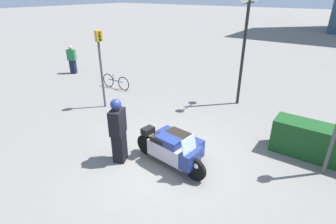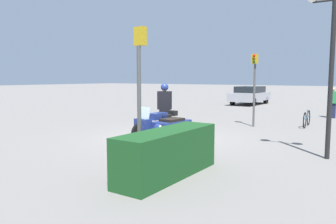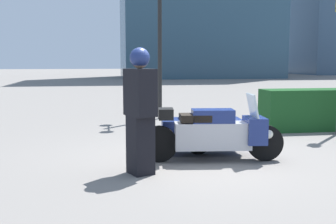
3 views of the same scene
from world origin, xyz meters
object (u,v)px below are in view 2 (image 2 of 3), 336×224
twin_lamp_post (333,31)px  parked_car_background (250,95)px  traffic_light_near (140,77)px  pedestrian_bystander (332,103)px  traffic_light_far (254,79)px  bicycle_parked (307,119)px  hedge_bush_curbside (168,153)px  police_motorcycle (163,126)px  officer_rider (165,106)px

twin_lamp_post → parked_car_background: size_ratio=0.95×
traffic_light_near → pedestrian_bystander: (-13.27, 2.08, -1.31)m
twin_lamp_post → traffic_light_far: bearing=-141.1°
pedestrian_bystander → bicycle_parked: pedestrian_bystander is taller
pedestrian_bystander → hedge_bush_curbside: bearing=-124.2°
traffic_light_near → traffic_light_far: 8.03m
police_motorcycle → bicycle_parked: (-5.87, 3.42, -0.12)m
hedge_bush_curbside → traffic_light_near: 1.75m
pedestrian_bystander → parked_car_background: bearing=109.7°
pedestrian_bystander → officer_rider: bearing=-147.4°
traffic_light_near → traffic_light_far: bearing=4.8°
pedestrian_bystander → bicycle_parked: 4.00m
police_motorcycle → officer_rider: size_ratio=1.28×
parked_car_background → twin_lamp_post: bearing=-152.8°
parked_car_background → bicycle_parked: 11.73m
police_motorcycle → officer_rider: bearing=-140.3°
police_motorcycle → hedge_bush_curbside: bearing=42.6°
police_motorcycle → twin_lamp_post: size_ratio=0.55×
traffic_light_far → parked_car_background: bearing=-157.2°
traffic_light_near → twin_lamp_post: bearing=-38.9°
officer_rider → bicycle_parked: 6.28m
pedestrian_bystander → bicycle_parked: bearing=-124.6°
officer_rider → traffic_light_far: size_ratio=0.61×
hedge_bush_curbside → twin_lamp_post: size_ratio=0.65×
hedge_bush_curbside → bicycle_parked: (-9.24, 0.96, -0.17)m
traffic_light_far → hedge_bush_curbside: bearing=8.8°
officer_rider → twin_lamp_post: 6.45m
traffic_light_far → bicycle_parked: (-1.30, 1.90, -1.73)m
parked_car_background → police_motorcycle: bearing=-169.5°
twin_lamp_post → traffic_light_near: bearing=-41.8°
officer_rider → hedge_bush_curbside: size_ratio=0.67×
traffic_light_near → parked_car_background: (-19.29, -4.55, -1.36)m
pedestrian_bystander → twin_lamp_post: bearing=-111.1°
police_motorcycle → parked_car_background: size_ratio=0.53×
hedge_bush_curbside → traffic_light_far: bearing=-173.2°
parked_car_background → pedestrian_bystander: 8.96m
officer_rider → hedge_bush_curbside: (4.72, 3.35, -0.50)m
police_motorcycle → hedge_bush_curbside: (3.38, 2.47, 0.05)m
hedge_bush_curbside → bicycle_parked: size_ratio=1.68×
hedge_bush_curbside → parked_car_background: (-19.20, -5.23, 0.25)m
twin_lamp_post → traffic_light_far: 5.74m
traffic_light_near → traffic_light_far: traffic_light_near is taller
traffic_light_near → bicycle_parked: traffic_light_near is taller
police_motorcycle → traffic_light_near: (3.46, 1.79, 1.66)m
traffic_light_near → parked_car_background: 19.87m
hedge_bush_curbside → twin_lamp_post: twin_lamp_post is taller
police_motorcycle → traffic_light_far: traffic_light_far is taller
traffic_light_far → parked_car_background: 12.12m
hedge_bush_curbside → pedestrian_bystander: 13.26m
parked_car_background → pedestrian_bystander: (6.02, 6.63, 0.05)m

